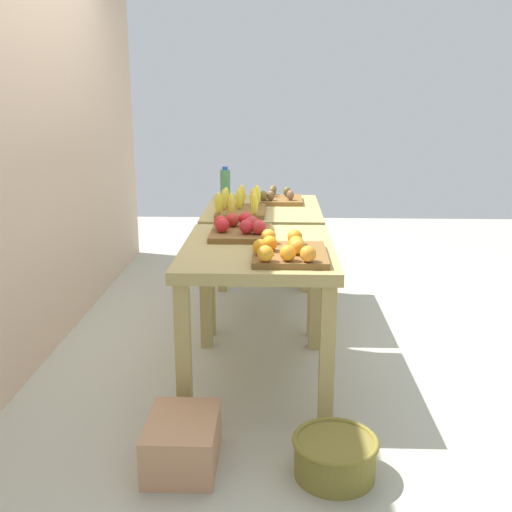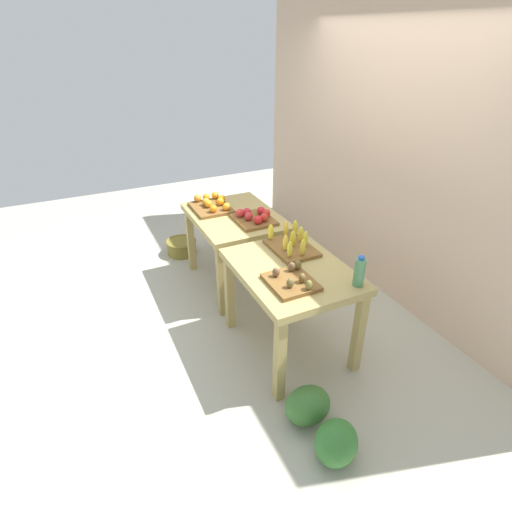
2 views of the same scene
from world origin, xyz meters
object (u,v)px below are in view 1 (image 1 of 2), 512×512
(orange_bin, at_px, (287,251))
(cardboard_produce_box, at_px, (183,442))
(wicker_basket, at_px, (335,456))
(watermelon_pile, at_px, (294,262))
(water_bottle, at_px, (225,183))
(kiwi_bin, at_px, (279,198))
(display_table_left, at_px, (258,267))
(apple_bin, at_px, (240,229))
(display_table_right, at_px, (263,223))
(banana_crate, at_px, (240,207))

(orange_bin, xyz_separation_m, cardboard_produce_box, (-0.56, 0.45, -0.71))
(wicker_basket, bearing_deg, watermelon_pile, 2.04)
(water_bottle, height_order, watermelon_pile, water_bottle)
(cardboard_produce_box, bearing_deg, kiwi_bin, -11.06)
(display_table_left, xyz_separation_m, apple_bin, (0.22, 0.11, 0.16))
(display_table_left, relative_size, display_table_right, 1.00)
(banana_crate, distance_m, cardboard_produce_box, 1.82)
(wicker_basket, bearing_deg, apple_bin, 22.76)
(kiwi_bin, xyz_separation_m, water_bottle, (0.22, 0.42, 0.08))
(watermelon_pile, relative_size, cardboard_produce_box, 1.64)
(display_table_right, height_order, wicker_basket, display_table_right)
(kiwi_bin, bearing_deg, display_table_left, 175.03)
(orange_bin, xyz_separation_m, banana_crate, (1.11, 0.29, 0.01))
(apple_bin, bearing_deg, watermelon_pile, -11.38)
(display_table_right, relative_size, apple_bin, 2.60)
(wicker_basket, bearing_deg, banana_crate, 16.07)
(apple_bin, xyz_separation_m, cardboard_produce_box, (-1.03, 0.19, -0.71))
(display_table_left, xyz_separation_m, cardboard_produce_box, (-0.80, 0.30, -0.56))
(watermelon_pile, bearing_deg, cardboard_produce_box, 168.89)
(wicker_basket, distance_m, cardboard_produce_box, 0.65)
(water_bottle, bearing_deg, apple_bin, -171.50)
(display_table_right, distance_m, banana_crate, 0.34)
(banana_crate, height_order, water_bottle, water_bottle)
(banana_crate, bearing_deg, wicker_basket, -163.93)
(orange_bin, height_order, apple_bin, apple_bin)
(display_table_right, bearing_deg, display_table_left, 180.00)
(display_table_right, xyz_separation_m, banana_crate, (-0.26, 0.15, 0.16))
(cardboard_produce_box, bearing_deg, display_table_right, -8.86)
(orange_bin, distance_m, cardboard_produce_box, 1.01)
(orange_bin, bearing_deg, kiwi_bin, 1.21)
(banana_crate, height_order, cardboard_produce_box, banana_crate)
(watermelon_pile, xyz_separation_m, wicker_basket, (-2.85, -0.10, -0.04))
(display_table_left, xyz_separation_m, orange_bin, (-0.25, -0.15, 0.15))
(display_table_right, relative_size, water_bottle, 4.45)
(banana_crate, distance_m, kiwi_bin, 0.52)
(kiwi_bin, xyz_separation_m, watermelon_pile, (0.67, -0.13, -0.68))
(apple_bin, distance_m, watermelon_pile, 1.93)
(display_table_left, bearing_deg, orange_bin, -149.40)
(water_bottle, distance_m, watermelon_pile, 1.04)
(display_table_right, height_order, banana_crate, banana_crate)
(display_table_left, xyz_separation_m, kiwi_bin, (1.32, -0.11, 0.14))
(cardboard_produce_box, bearing_deg, orange_bin, -38.85)
(display_table_left, relative_size, cardboard_produce_box, 2.60)
(display_table_left, bearing_deg, wicker_basket, -157.93)
(orange_bin, height_order, banana_crate, banana_crate)
(banana_crate, relative_size, watermelon_pile, 0.67)
(orange_bin, bearing_deg, cardboard_produce_box, 141.15)
(display_table_left, xyz_separation_m, wicker_basket, (-0.86, -0.35, -0.57))
(orange_bin, relative_size, water_bottle, 1.95)
(display_table_left, relative_size, orange_bin, 2.28)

